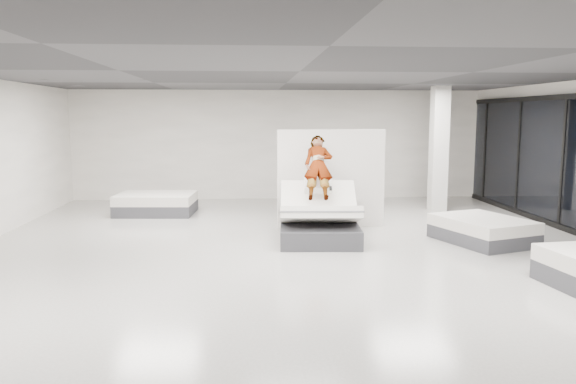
{
  "coord_description": "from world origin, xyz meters",
  "views": [
    {
      "loc": [
        -0.88,
        -9.6,
        2.47
      ],
      "look_at": [
        -0.12,
        1.08,
        1.0
      ],
      "focal_mm": 35.0,
      "sensor_mm": 36.0,
      "label": 1
    }
  ],
  "objects_px": {
    "remote": "(331,188)",
    "flat_bed_left_far": "(156,204)",
    "divider_panel": "(331,179)",
    "person": "(318,177)",
    "hero_bed": "(319,221)",
    "flat_bed_right_far": "(483,230)",
    "column": "(439,149)"
  },
  "relations": [
    {
      "from": "remote",
      "to": "flat_bed_left_far",
      "type": "xyz_separation_m",
      "value": [
        -3.93,
        3.34,
        -0.79
      ]
    },
    {
      "from": "divider_panel",
      "to": "flat_bed_left_far",
      "type": "xyz_separation_m",
      "value": [
        -4.14,
        1.97,
        -0.82
      ]
    },
    {
      "from": "divider_panel",
      "to": "remote",
      "type": "bearing_deg",
      "value": -100.03
    },
    {
      "from": "remote",
      "to": "flat_bed_left_far",
      "type": "bearing_deg",
      "value": 143.52
    },
    {
      "from": "person",
      "to": "flat_bed_left_far",
      "type": "height_order",
      "value": "person"
    },
    {
      "from": "hero_bed",
      "to": "person",
      "type": "bearing_deg",
      "value": 86.09
    },
    {
      "from": "flat_bed_right_far",
      "to": "person",
      "type": "bearing_deg",
      "value": 166.99
    },
    {
      "from": "person",
      "to": "remote",
      "type": "distance_m",
      "value": 0.45
    },
    {
      "from": "person",
      "to": "column",
      "type": "bearing_deg",
      "value": 43.98
    },
    {
      "from": "divider_panel",
      "to": "flat_bed_right_far",
      "type": "xyz_separation_m",
      "value": [
        2.74,
        -1.74,
        -0.84
      ]
    },
    {
      "from": "flat_bed_left_far",
      "to": "column",
      "type": "distance_m",
      "value": 7.33
    },
    {
      "from": "divider_panel",
      "to": "flat_bed_left_far",
      "type": "height_order",
      "value": "divider_panel"
    },
    {
      "from": "person",
      "to": "flat_bed_left_far",
      "type": "relative_size",
      "value": 0.81
    },
    {
      "from": "flat_bed_right_far",
      "to": "flat_bed_left_far",
      "type": "xyz_separation_m",
      "value": [
        -6.88,
        3.71,
        0.02
      ]
    },
    {
      "from": "person",
      "to": "column",
      "type": "xyz_separation_m",
      "value": [
        3.47,
        2.92,
        0.37
      ]
    },
    {
      "from": "flat_bed_right_far",
      "to": "flat_bed_left_far",
      "type": "bearing_deg",
      "value": 151.69
    },
    {
      "from": "hero_bed",
      "to": "divider_panel",
      "type": "height_order",
      "value": "divider_panel"
    },
    {
      "from": "remote",
      "to": "divider_panel",
      "type": "bearing_deg",
      "value": 85.14
    },
    {
      "from": "divider_panel",
      "to": "flat_bed_left_far",
      "type": "distance_m",
      "value": 4.66
    },
    {
      "from": "flat_bed_left_far",
      "to": "person",
      "type": "bearing_deg",
      "value": -38.58
    },
    {
      "from": "person",
      "to": "column",
      "type": "relative_size",
      "value": 0.5
    },
    {
      "from": "person",
      "to": "flat_bed_right_far",
      "type": "relative_size",
      "value": 0.77
    },
    {
      "from": "hero_bed",
      "to": "flat_bed_right_far",
      "type": "distance_m",
      "value": 3.2
    },
    {
      "from": "person",
      "to": "column",
      "type": "height_order",
      "value": "column"
    },
    {
      "from": "hero_bed",
      "to": "person",
      "type": "relative_size",
      "value": 1.32
    },
    {
      "from": "column",
      "to": "flat_bed_right_far",
      "type": "bearing_deg",
      "value": -95.1
    },
    {
      "from": "column",
      "to": "person",
      "type": "bearing_deg",
      "value": -139.93
    },
    {
      "from": "divider_panel",
      "to": "column",
      "type": "bearing_deg",
      "value": 30.69
    },
    {
      "from": "hero_bed",
      "to": "flat_bed_left_far",
      "type": "bearing_deg",
      "value": 138.43
    },
    {
      "from": "hero_bed",
      "to": "divider_panel",
      "type": "xyz_separation_m",
      "value": [
        0.43,
        1.32,
        0.69
      ]
    },
    {
      "from": "remote",
      "to": "flat_bed_right_far",
      "type": "xyz_separation_m",
      "value": [
        2.95,
        -0.36,
        -0.81
      ]
    },
    {
      "from": "remote",
      "to": "flat_bed_right_far",
      "type": "relative_size",
      "value": 0.07
    }
  ]
}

